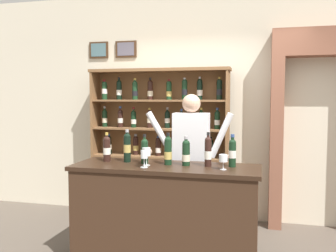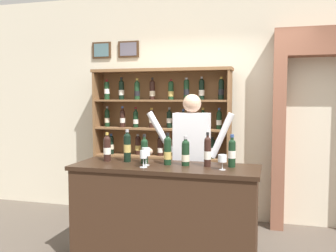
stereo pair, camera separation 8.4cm
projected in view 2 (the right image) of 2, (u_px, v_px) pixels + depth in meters
The scene contains 15 objects.
back_wall at pixel (212, 105), 5.13m from camera, with size 12.00×0.19×3.09m.
wine_shelf at pixel (162, 141), 5.04m from camera, with size 1.89×0.32×2.03m.
archway_doorway at pixel (324, 117), 4.63m from camera, with size 1.22×0.45×2.49m.
tasting_counter at pixel (165, 216), 3.65m from camera, with size 1.81×0.62×1.00m.
shopkeeper at pixel (192, 153), 4.13m from camera, with size 1.00×0.22×1.69m.
tasting_bottle_super_tuscan at pixel (107, 148), 3.86m from camera, with size 0.08×0.08×0.30m.
tasting_bottle_grappa at pixel (127, 146), 3.81m from camera, with size 0.07×0.07×0.33m.
tasting_bottle_rosso at pixel (144, 151), 3.73m from camera, with size 0.07×0.07×0.29m.
tasting_bottle_brunello at pixel (168, 150), 3.64m from camera, with size 0.07×0.07×0.31m.
tasting_bottle_bianco at pixel (186, 152), 3.60m from camera, with size 0.08×0.08×0.28m.
tasting_bottle_vin_santo at pixel (208, 151), 3.55m from camera, with size 0.07×0.07×0.33m.
tasting_bottle_prosecco at pixel (232, 152), 3.52m from camera, with size 0.07×0.07×0.31m.
wine_glass_spare at pixel (222, 159), 3.39m from camera, with size 0.08×0.08×0.14m.
wine_glass_left at pixel (146, 152), 3.61m from camera, with size 0.08×0.08×0.17m.
wine_glass_center at pixel (143, 156), 3.51m from camera, with size 0.07×0.07×0.16m.
Camera 2 is at (0.79, -3.44, 1.66)m, focal length 39.97 mm.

